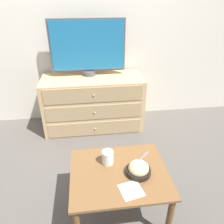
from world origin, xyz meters
name	(u,v)px	position (x,y,z in m)	size (l,w,h in m)	color
ground_plane	(88,115)	(0.00, 0.00, 0.00)	(12.00, 12.00, 0.00)	#56514C
wall_back	(82,17)	(0.00, 0.03, 1.30)	(12.00, 0.05, 2.60)	silver
dresser	(94,103)	(0.08, -0.28, 0.33)	(1.20, 0.52, 0.67)	tan
tv	(88,47)	(0.05, -0.19, 1.00)	(0.86, 0.15, 0.64)	#515156
coffee_table	(119,179)	(0.20, -1.59, 0.35)	(0.70, 0.58, 0.42)	brown
takeout_bowl	(139,169)	(0.33, -1.62, 0.46)	(0.18, 0.18, 0.17)	black
drink_cup	(108,158)	(0.13, -1.49, 0.47)	(0.09, 0.09, 0.11)	beige
napkin	(132,190)	(0.25, -1.77, 0.42)	(0.17, 0.17, 0.00)	silver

